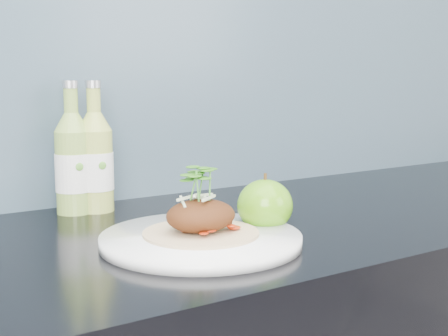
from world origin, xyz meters
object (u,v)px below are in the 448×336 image
Objects in this scene: dinner_plate at (201,239)px; green_apple at (265,205)px; cider_bottle_left at (73,163)px; cider_bottle_right at (96,162)px.

dinner_plate is 0.13m from green_apple.
green_apple is at bearing 5.71° from dinner_plate.
green_apple is 0.49× the size of cider_bottle_left.
dinner_plate is 1.60× the size of cider_bottle_left.
dinner_plate is at bearing -174.29° from green_apple.
dinner_plate is at bearing -93.80° from cider_bottle_left.
green_apple is at bearing -67.31° from cider_bottle_right.
green_apple is 0.49× the size of cider_bottle_right.
cider_bottle_right is at bearing -28.69° from cider_bottle_left.
cider_bottle_left is at bearing 162.23° from cider_bottle_right.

